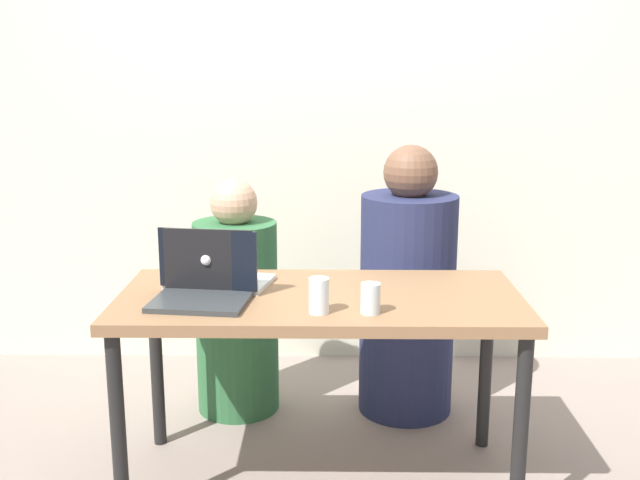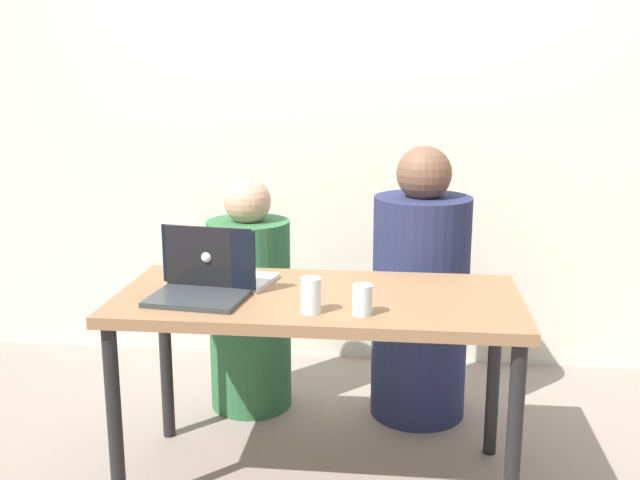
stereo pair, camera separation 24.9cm
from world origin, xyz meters
TOP-DOWN VIEW (x-y plane):
  - ground_plane at (0.00, 0.00)m, footprint 12.00×12.00m
  - back_wall at (0.00, 1.27)m, footprint 4.50×0.10m
  - desk at (0.00, 0.00)m, footprint 1.40×0.65m
  - person_on_left at (-0.37, 0.61)m, footprint 0.38×0.38m
  - person_on_right at (0.37, 0.61)m, footprint 0.48×0.48m
  - laptop_front_left at (-0.39, -0.07)m, footprint 0.34×0.29m
  - laptop_back_left at (-0.37, 0.08)m, footprint 0.40×0.31m
  - water_glass_right at (0.17, -0.20)m, footprint 0.06×0.06m
  - water_glass_center at (-0.00, -0.20)m, footprint 0.07×0.07m

SIDE VIEW (x-z plane):
  - ground_plane at x=0.00m, z-range 0.00..0.00m
  - person_on_left at x=-0.37m, z-range -0.06..0.97m
  - person_on_right at x=0.37m, z-range -0.07..1.11m
  - desk at x=0.00m, z-range 0.28..1.00m
  - water_glass_right at x=0.17m, z-range 0.71..0.81m
  - laptop_back_left at x=-0.37m, z-range 0.65..0.88m
  - water_glass_center at x=0.00m, z-range 0.71..0.83m
  - laptop_front_left at x=-0.39m, z-range 0.65..0.88m
  - back_wall at x=0.00m, z-range 0.00..2.62m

